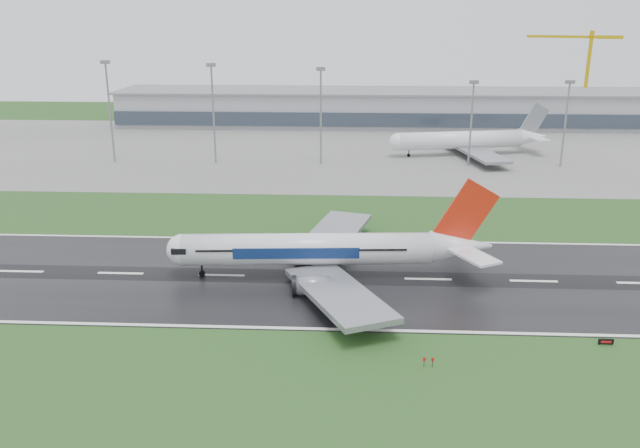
{
  "coord_description": "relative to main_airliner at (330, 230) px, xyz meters",
  "views": [
    {
      "loc": [
        -15.04,
        -116.35,
        48.39
      ],
      "look_at": [
        -21.38,
        12.0,
        7.0
      ],
      "focal_mm": 36.52,
      "sensor_mm": 36.0,
      "label": 1
    }
  ],
  "objects": [
    {
      "name": "runway_sign",
      "position": [
        43.38,
        -25.81,
        -8.79
      ],
      "size": [
        2.31,
        0.31,
        1.04
      ],
      "primitive_type": null,
      "rotation": [
        0.0,
        0.0,
        0.02
      ],
      "color": "black",
      "rests_on": "ground"
    },
    {
      "name": "runway",
      "position": [
        18.93,
        -0.99,
        -9.26
      ],
      "size": [
        400.0,
        45.0,
        0.1
      ],
      "primitive_type": "cube",
      "color": "black",
      "rests_on": "ground"
    },
    {
      "name": "apron",
      "position": [
        18.93,
        124.01,
        -9.27
      ],
      "size": [
        400.0,
        130.0,
        0.08
      ],
      "primitive_type": "cube",
      "color": "slate",
      "rests_on": "ground"
    },
    {
      "name": "terminal",
      "position": [
        18.93,
        184.01,
        -1.81
      ],
      "size": [
        240.0,
        36.0,
        15.0
      ],
      "primitive_type": "cube",
      "color": "gray",
      "rests_on": "ground"
    },
    {
      "name": "parked_airliner",
      "position": [
        45.08,
        116.96,
        -0.42
      ],
      "size": [
        70.5,
        67.3,
        17.63
      ],
      "primitive_type": null,
      "rotation": [
        0.0,
        0.0,
        0.21
      ],
      "color": "white",
      "rests_on": "apron"
    },
    {
      "name": "floodmast_0",
      "position": [
        -77.72,
        99.01,
        7.18
      ],
      "size": [
        0.64,
        0.64,
        32.99
      ],
      "primitive_type": "cylinder",
      "color": "gray",
      "rests_on": "ground"
    },
    {
      "name": "main_airliner",
      "position": [
        0.0,
        0.0,
        0.0
      ],
      "size": [
        66.28,
        63.51,
        18.43
      ],
      "primitive_type": null,
      "rotation": [
        0.0,
        0.0,
        0.07
      ],
      "color": "silver",
      "rests_on": "runway"
    },
    {
      "name": "floodmast_3",
      "position": [
        43.12,
        99.01,
        4.23
      ],
      "size": [
        0.64,
        0.64,
        27.09
      ],
      "primitive_type": "cylinder",
      "color": "gray",
      "rests_on": "ground"
    },
    {
      "name": "tower_crane",
      "position": [
        113.36,
        199.01,
        11.56
      ],
      "size": [
        40.2,
        16.9,
        41.74
      ],
      "primitive_type": null,
      "rotation": [
        0.0,
        0.0,
        -0.36
      ],
      "color": "#BC9505",
      "rests_on": "ground"
    },
    {
      "name": "floodmast_2",
      "position": [
        -6.53,
        99.01,
        6.22
      ],
      "size": [
        0.64,
        0.64,
        31.06
      ],
      "primitive_type": "cylinder",
      "color": "gray",
      "rests_on": "ground"
    },
    {
      "name": "floodmast_4",
      "position": [
        73.67,
        99.01,
        4.32
      ],
      "size": [
        0.64,
        0.64,
        27.27
      ],
      "primitive_type": "cylinder",
      "color": "gray",
      "rests_on": "ground"
    },
    {
      "name": "ground",
      "position": [
        18.93,
        -0.99,
        -9.31
      ],
      "size": [
        520.0,
        520.0,
        0.0
      ],
      "primitive_type": "plane",
      "color": "#1E4418",
      "rests_on": "ground"
    },
    {
      "name": "floodmast_1",
      "position": [
        -42.53,
        99.01,
        6.79
      ],
      "size": [
        0.64,
        0.64,
        32.21
      ],
      "primitive_type": "cylinder",
      "color": "gray",
      "rests_on": "ground"
    }
  ]
}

